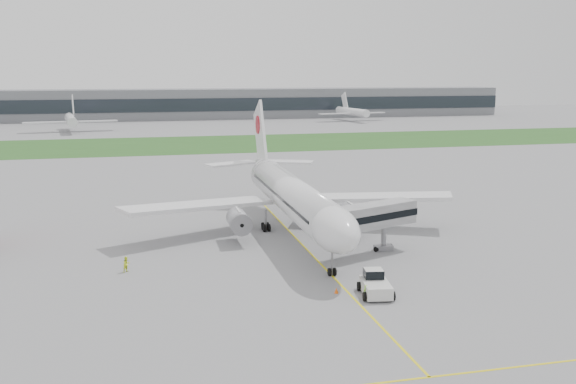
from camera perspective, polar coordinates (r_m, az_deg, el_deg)
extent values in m
plane|color=gray|center=(86.90, 1.01, -4.44)|extent=(600.00, 600.00, 0.00)
cube|color=#29551F|center=(203.60, -7.35, 4.26)|extent=(600.00, 50.00, 0.02)
cube|color=slate|center=(312.35, -9.52, 7.72)|extent=(320.00, 22.00, 14.00)
cube|color=#20262D|center=(301.39, -9.37, 7.62)|extent=(320.00, 0.60, 6.00)
cylinder|color=white|center=(89.41, 0.39, -0.32)|extent=(5.00, 38.00, 5.00)
ellipsoid|color=white|center=(71.05, 4.11, -3.26)|extent=(5.00, 11.00, 5.00)
cube|color=black|center=(69.92, 4.36, -2.74)|extent=(3.20, 1.54, 1.14)
cone|color=white|center=(110.46, -2.30, 2.22)|extent=(5.00, 10.53, 6.16)
cube|color=white|center=(89.51, -8.03, -1.20)|extent=(22.13, 13.52, 1.70)
cube|color=white|center=(95.33, 7.72, -0.46)|extent=(22.13, 13.52, 1.70)
cylinder|color=#A9A9AE|center=(86.04, -4.41, -2.56)|extent=(2.70, 5.20, 2.70)
cylinder|color=#A9A9AE|center=(89.81, 5.74, -2.02)|extent=(2.70, 5.20, 2.70)
cube|color=white|center=(111.29, -2.47, 4.93)|extent=(0.45, 10.90, 12.76)
cylinder|color=#A50918|center=(112.08, -2.57, 6.00)|extent=(0.60, 3.20, 3.20)
cube|color=white|center=(112.03, -5.06, 2.52)|extent=(9.54, 6.34, 0.35)
cube|color=white|center=(113.86, -0.07, 2.69)|extent=(9.54, 6.34, 0.35)
cylinder|color=gray|center=(72.60, 3.95, -6.27)|extent=(0.24, 0.24, 3.10)
cylinder|color=black|center=(92.69, -1.98, -3.12)|extent=(1.40, 1.10, 1.10)
cylinder|color=black|center=(94.11, 1.85, -2.91)|extent=(1.40, 1.10, 1.10)
cube|color=silver|center=(67.17, 7.81, -8.41)|extent=(3.32, 5.08, 1.26)
cube|color=silver|center=(68.00, 7.61, -7.23)|extent=(2.13, 1.95, 1.05)
cube|color=black|center=(67.98, 7.61, -7.19)|extent=(2.19, 2.01, 0.89)
cylinder|color=black|center=(68.47, 6.35, -8.33)|extent=(0.51, 0.99, 0.95)
cylinder|color=black|center=(69.04, 8.69, -8.22)|extent=(0.51, 0.99, 0.95)
cylinder|color=black|center=(65.55, 6.87, -9.22)|extent=(0.51, 0.99, 0.95)
cylinder|color=black|center=(66.15, 9.31, -9.10)|extent=(0.51, 0.99, 0.95)
cube|color=#AFAFB2|center=(80.27, 7.30, -2.14)|extent=(13.55, 7.64, 2.88)
cube|color=black|center=(80.27, 7.30, -2.14)|extent=(13.76, 7.80, 0.86)
cube|color=#AFAFB2|center=(75.59, 4.27, -2.89)|extent=(2.50, 3.26, 3.26)
cylinder|color=gray|center=(83.27, 8.50, -3.94)|extent=(0.67, 0.67, 3.65)
cube|color=gray|center=(83.66, 8.47, -4.92)|extent=(2.64, 2.10, 0.67)
cylinder|color=black|center=(82.83, 7.84, -5.07)|extent=(0.52, 0.73, 0.67)
cylinder|color=black|center=(84.49, 9.09, -4.79)|extent=(0.52, 0.73, 0.67)
cone|color=#FF5E0D|center=(67.55, 4.32, -8.72)|extent=(0.44, 0.44, 0.60)
cone|color=#FF5E0D|center=(67.56, 6.80, -8.80)|extent=(0.36, 0.36, 0.50)
imported|color=#A1FF2A|center=(65.90, 6.89, -8.84)|extent=(0.66, 0.63, 1.53)
imported|color=#EAFF2A|center=(76.24, -14.16, -6.25)|extent=(1.13, 1.11, 1.83)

